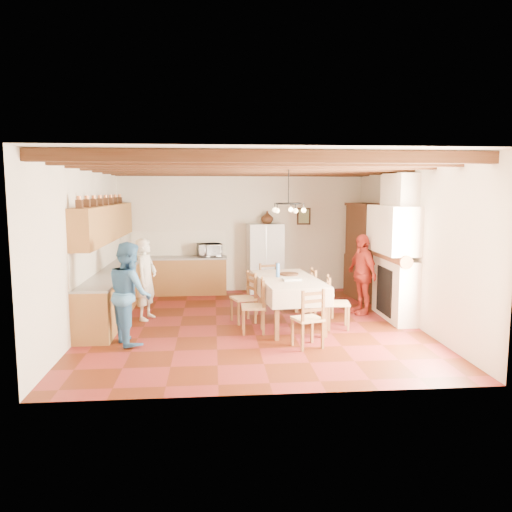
{
  "coord_description": "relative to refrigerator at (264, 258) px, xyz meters",
  "views": [
    {
      "loc": [
        -0.72,
        -9.05,
        2.48
      ],
      "look_at": [
        0.1,
        0.3,
        1.25
      ],
      "focal_mm": 35.0,
      "sensor_mm": 36.0,
      "label": 1
    }
  ],
  "objects": [
    {
      "name": "floor",
      "position": [
        -0.55,
        -3.06,
        -0.85
      ],
      "size": [
        6.0,
        6.5,
        0.02
      ],
      "primitive_type": "cube",
      "color": "#501B0B",
      "rests_on": "ground"
    },
    {
      "name": "ceiling",
      "position": [
        -0.55,
        -3.06,
        2.17
      ],
      "size": [
        6.0,
        6.5,
        0.02
      ],
      "primitive_type": "cube",
      "color": "white",
      "rests_on": "ground"
    },
    {
      "name": "wall_back",
      "position": [
        -0.55,
        0.2,
        0.66
      ],
      "size": [
        6.0,
        0.02,
        3.0
      ],
      "primitive_type": "cube",
      "color": "beige",
      "rests_on": "ground"
    },
    {
      "name": "wall_front",
      "position": [
        -0.55,
        -6.32,
        0.66
      ],
      "size": [
        6.0,
        0.02,
        3.0
      ],
      "primitive_type": "cube",
      "color": "beige",
      "rests_on": "ground"
    },
    {
      "name": "wall_left",
      "position": [
        -3.56,
        -3.06,
        0.66
      ],
      "size": [
        0.02,
        6.5,
        3.0
      ],
      "primitive_type": "cube",
      "color": "beige",
      "rests_on": "ground"
    },
    {
      "name": "wall_right",
      "position": [
        2.46,
        -3.06,
        0.66
      ],
      "size": [
        0.02,
        6.5,
        3.0
      ],
      "primitive_type": "cube",
      "color": "beige",
      "rests_on": "ground"
    },
    {
      "name": "ceiling_beams",
      "position": [
        -0.55,
        -3.06,
        2.07
      ],
      "size": [
        6.0,
        6.3,
        0.16
      ],
      "primitive_type": null,
      "color": "#3A1B0B",
      "rests_on": "ground"
    },
    {
      "name": "lower_cabinets_left",
      "position": [
        -3.25,
        -2.01,
        -0.41
      ],
      "size": [
        0.6,
        4.3,
        0.86
      ],
      "primitive_type": "cube",
      "color": "brown",
      "rests_on": "ground"
    },
    {
      "name": "lower_cabinets_back",
      "position": [
        -2.1,
        -0.11,
        -0.41
      ],
      "size": [
        2.3,
        0.6,
        0.86
      ],
      "primitive_type": "cube",
      "color": "brown",
      "rests_on": "ground"
    },
    {
      "name": "countertop_left",
      "position": [
        -3.25,
        -2.01,
        0.04
      ],
      "size": [
        0.62,
        4.3,
        0.04
      ],
      "primitive_type": "cube",
      "color": "slate",
      "rests_on": "lower_cabinets_left"
    },
    {
      "name": "countertop_back",
      "position": [
        -2.1,
        -0.11,
        0.04
      ],
      "size": [
        2.34,
        0.62,
        0.04
      ],
      "primitive_type": "cube",
      "color": "slate",
      "rests_on": "lower_cabinets_back"
    },
    {
      "name": "backsplash_left",
      "position": [
        -3.54,
        -2.01,
        0.36
      ],
      "size": [
        0.03,
        4.3,
        0.6
      ],
      "primitive_type": "cube",
      "color": "white",
      "rests_on": "ground"
    },
    {
      "name": "backsplash_back",
      "position": [
        -2.1,
        0.18,
        0.36
      ],
      "size": [
        2.3,
        0.03,
        0.6
      ],
      "primitive_type": "cube",
      "color": "white",
      "rests_on": "ground"
    },
    {
      "name": "upper_cabinets",
      "position": [
        -3.38,
        -2.01,
        1.01
      ],
      "size": [
        0.35,
        4.2,
        0.7
      ],
      "primitive_type": "cube",
      "color": "brown",
      "rests_on": "ground"
    },
    {
      "name": "fireplace",
      "position": [
        2.17,
        -2.86,
        0.56
      ],
      "size": [
        0.56,
        1.6,
        2.8
      ],
      "primitive_type": null,
      "color": "beige",
      "rests_on": "ground"
    },
    {
      "name": "wall_picture",
      "position": [
        1.0,
        0.17,
        1.01
      ],
      "size": [
        0.34,
        0.03,
        0.42
      ],
      "primitive_type": "cube",
      "color": "black",
      "rests_on": "ground"
    },
    {
      "name": "refrigerator",
      "position": [
        0.0,
        0.0,
        0.0
      ],
      "size": [
        0.91,
        0.78,
        1.68
      ],
      "primitive_type": "cube",
      "rotation": [
        0.0,
        0.0,
        0.11
      ],
      "color": "silver",
      "rests_on": "floor"
    },
    {
      "name": "hutch",
      "position": [
        2.2,
        -0.97,
        0.26
      ],
      "size": [
        0.65,
        1.26,
        2.2
      ],
      "primitive_type": null,
      "rotation": [
        0.0,
        0.0,
        0.12
      ],
      "color": "#371D11",
      "rests_on": "floor"
    },
    {
      "name": "dining_table",
      "position": [
        0.1,
        -3.14,
        -0.04
      ],
      "size": [
        1.24,
        2.13,
        0.89
      ],
      "rotation": [
        0.0,
        0.0,
        0.1
      ],
      "color": "beige",
      "rests_on": "floor"
    },
    {
      "name": "chandelier",
      "position": [
        0.1,
        -3.14,
        1.41
      ],
      "size": [
        0.47,
        0.47,
        0.03
      ],
      "primitive_type": "torus",
      "color": "black",
      "rests_on": "ground"
    },
    {
      "name": "chair_left_near",
      "position": [
        -0.57,
        -3.58,
        -0.36
      ],
      "size": [
        0.41,
        0.43,
        0.96
      ],
      "primitive_type": null,
      "rotation": [
        0.0,
        0.0,
        -1.59
      ],
      "color": "brown",
      "rests_on": "floor"
    },
    {
      "name": "chair_left_far",
      "position": [
        -0.7,
        -2.87,
        -0.36
      ],
      "size": [
        0.51,
        0.53,
        0.96
      ],
      "primitive_type": null,
      "rotation": [
        0.0,
        0.0,
        -1.25
      ],
      "color": "brown",
      "rests_on": "floor"
    },
    {
      "name": "chair_right_near",
      "position": [
        0.98,
        -3.45,
        -0.36
      ],
      "size": [
        0.45,
        0.47,
        0.96
      ],
      "primitive_type": null,
      "rotation": [
        0.0,
        0.0,
        1.43
      ],
      "color": "brown",
      "rests_on": "floor"
    },
    {
      "name": "chair_right_far",
      "position": [
        0.88,
        -2.57,
        -0.36
      ],
      "size": [
        0.41,
        0.43,
        0.96
      ],
      "primitive_type": null,
      "rotation": [
        0.0,
        0.0,
        1.59
      ],
      "color": "brown",
      "rests_on": "floor"
    },
    {
      "name": "chair_end_near",
      "position": [
        0.22,
        -4.49,
        -0.36
      ],
      "size": [
        0.52,
        0.51,
        0.96
      ],
      "primitive_type": null,
      "rotation": [
        0.0,
        0.0,
        3.46
      ],
      "color": "brown",
      "rests_on": "floor"
    },
    {
      "name": "chair_end_far",
      "position": [
        -0.06,
        -1.89,
        -0.36
      ],
      "size": [
        0.49,
        0.48,
        0.96
      ],
      "primitive_type": null,
      "rotation": [
        0.0,
        0.0,
        0.21
      ],
      "color": "brown",
      "rests_on": "floor"
    },
    {
      "name": "person_man",
      "position": [
        -2.55,
        -2.49,
        -0.05
      ],
      "size": [
        0.54,
        0.67,
        1.58
      ],
      "primitive_type": "imported",
      "rotation": [
        0.0,
        0.0,
        1.25
      ],
      "color": "beige",
      "rests_on": "floor"
    },
    {
      "name": "person_woman_blue",
      "position": [
        -2.62,
        -4.01,
        -0.01
      ],
      "size": [
        0.91,
        1.0,
        1.67
      ],
      "primitive_type": "imported",
      "rotation": [
        0.0,
        0.0,
        2.0
      ],
      "color": "teal",
      "rests_on": "floor"
    },
    {
      "name": "person_woman_red",
      "position": [
        1.73,
        -2.38,
        -0.03
      ],
      "size": [
        0.62,
        1.02,
        1.62
      ],
      "primitive_type": "imported",
      "rotation": [
        0.0,
        0.0,
        -1.32
      ],
      "color": "#B12E22",
      "rests_on": "floor"
    },
    {
      "name": "microwave",
      "position": [
        -1.35,
        -0.11,
        0.22
      ],
      "size": [
        0.64,
        0.51,
        0.32
      ],
      "primitive_type": "imported",
      "rotation": [
        0.0,
        0.0,
        0.23
      ],
      "color": "silver",
      "rests_on": "countertop_back"
    },
    {
      "name": "fridge_vase",
      "position": [
        0.07,
        0.0,
        1.0
      ],
      "size": [
        0.36,
        0.36,
        0.31
      ],
      "primitive_type": "imported",
      "rotation": [
        0.0,
        0.0,
        -0.27
      ],
      "color": "#371D11",
      "rests_on": "refrigerator"
    }
  ]
}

